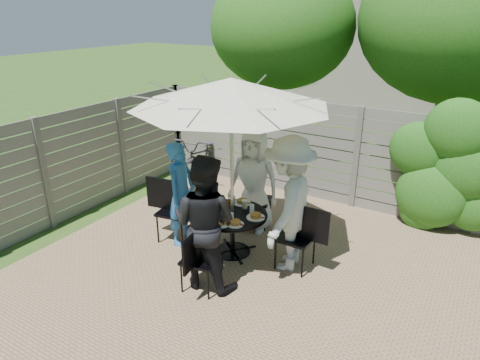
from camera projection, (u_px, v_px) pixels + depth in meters
The scene contains 23 objects.
backyard_envelope at pixel (440, 35), 12.57m from camera, with size 60.00×60.00×5.00m.
patio_table at pixel (232, 225), 6.18m from camera, with size 1.12×1.12×0.65m.
umbrella at pixel (231, 92), 5.46m from camera, with size 2.97×2.97×2.56m.
chair_back at pixel (256, 209), 7.07m from camera, with size 0.55×0.71×0.93m.
person_back at pixel (254, 181), 6.74m from camera, with size 0.82×0.53×1.68m, color silver.
chair_left at pixel (175, 222), 6.59m from camera, with size 0.75×0.56×1.00m.
person_left at pixel (181, 194), 6.35m from camera, with size 0.59×0.38×1.60m, color #2968B4.
chair_front at pixel (201, 271), 5.43m from camera, with size 0.49×0.68×0.90m.
person_front at pixel (204, 223), 5.31m from camera, with size 0.87×0.68×1.79m, color black.
chair_right at pixel (296, 249), 5.88m from camera, with size 0.70×0.47×0.97m.
person_right at pixel (289, 205), 5.69m from camera, with size 1.22×0.70×1.89m, color beige.
plate_back at pixel (242, 202), 6.40m from camera, with size 0.26×0.26×0.06m.
plate_left at pixel (210, 207), 6.23m from camera, with size 0.26×0.26×0.06m.
plate_front at pixel (221, 223), 5.79m from camera, with size 0.26×0.26×0.06m.
plate_right at pixel (256, 216), 5.96m from camera, with size 0.26×0.26×0.06m.
plate_extra at pixel (235, 223), 5.77m from camera, with size 0.24×0.24×0.06m.
glass_back at pixel (233, 201), 6.34m from camera, with size 0.07×0.07×0.14m, color silver.
glass_left at pixel (213, 209), 6.08m from camera, with size 0.07×0.07×0.14m, color silver.
glass_front at pixel (231, 218), 5.82m from camera, with size 0.07×0.07×0.14m, color silver.
glass_right at pixel (252, 209), 6.07m from camera, with size 0.07×0.07×0.14m, color silver.
syrup_jug at pixel (230, 206), 6.14m from camera, with size 0.09×0.09×0.16m, color #59280C.
coffee_cup at pixel (245, 205), 6.23m from camera, with size 0.08×0.08×0.12m, color #C6B293.
bicycle at pixel (203, 158), 8.77m from camera, with size 0.69×1.97×1.03m, color #333338.
Camera 1 is at (1.93, -4.10, 3.39)m, focal length 32.00 mm.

